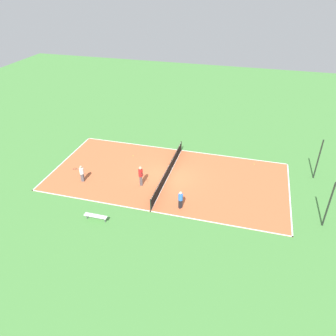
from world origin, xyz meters
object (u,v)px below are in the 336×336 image
player_near_blue (181,199)px  tennis_ball_near_net (133,156)px  bench (96,216)px  tennis_net (168,171)px  fence_post_back_right (329,205)px  player_coach_red (141,174)px  player_near_white (82,172)px  tennis_ball_midcourt (254,164)px  fence_post_back_left (318,159)px

player_near_blue → tennis_ball_near_net: bearing=-94.3°
player_near_blue → bench: bearing=-19.5°
tennis_net → fence_post_back_right: bearing=75.4°
player_coach_red → player_near_blue: bearing=30.4°
tennis_net → player_near_white: bearing=-68.8°
player_coach_red → player_near_blue: player_coach_red is taller
tennis_net → tennis_ball_midcourt: tennis_net is taller
player_near_white → player_near_blue: bearing=165.9°
bench → tennis_ball_near_net: 9.80m
player_coach_red → fence_post_back_right: bearing=53.3°
player_near_blue → fence_post_back_left: 12.73m
player_coach_red → fence_post_back_left: (-5.18, 14.35, 0.78)m
fence_post_back_right → bench: bearing=-76.4°
fence_post_back_left → fence_post_back_right: bearing=0.0°
tennis_ball_near_net → fence_post_back_left: 16.90m
fence_post_back_right → player_near_blue: bearing=-85.6°
bench → player_near_blue: 6.45m
tennis_ball_midcourt → fence_post_back_right: size_ratio=0.02×
tennis_net → bench: tennis_net is taller
tennis_net → player_near_white: player_near_white is taller
tennis_ball_midcourt → fence_post_back_right: (7.46, 5.18, 1.82)m
tennis_ball_midcourt → tennis_ball_near_net: same height
fence_post_back_left → fence_post_back_right: 6.52m
player_coach_red → player_near_white: (0.77, -5.11, -0.18)m
bench → player_near_white: 5.63m
fence_post_back_right → tennis_net: bearing=-104.6°
bench → tennis_ball_near_net: size_ratio=25.87×
bench → tennis_ball_near_net: bearing=94.5°
player_coach_red → tennis_net: bearing=104.7°
tennis_ball_midcourt → fence_post_back_left: (0.94, 5.18, 1.82)m
bench → fence_post_back_left: bearing=33.0°
bench → fence_post_back_left: size_ratio=0.47×
player_near_blue → tennis_ball_near_net: player_near_blue is taller
tennis_net → player_coach_red: size_ratio=5.46×
player_near_blue → fence_post_back_left: fence_post_back_left is taller
tennis_net → player_near_white: size_ratio=6.44×
tennis_ball_near_net → fence_post_back_left: fence_post_back_left is taller
tennis_ball_near_net → fence_post_back_right: size_ratio=0.02×
tennis_net → tennis_ball_midcourt: (-4.20, 7.31, -0.50)m
tennis_net → fence_post_back_right: size_ratio=2.68×
player_coach_red → tennis_ball_near_net: size_ratio=27.07×
tennis_net → tennis_ball_near_net: size_ratio=147.83×
bench → player_coach_red: bearing=72.1°
player_near_blue → fence_post_back_left: bearing=167.1°
player_near_blue → fence_post_back_right: (-0.79, 10.38, 0.99)m
player_near_blue → tennis_ball_midcourt: (-8.25, 5.20, -0.83)m
player_near_blue → tennis_ball_midcourt: size_ratio=22.45×
player_near_white → fence_post_back_left: (-5.95, 19.45, 0.97)m
tennis_net → fence_post_back_left: 12.98m
tennis_ball_midcourt → player_near_white: bearing=-64.2°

